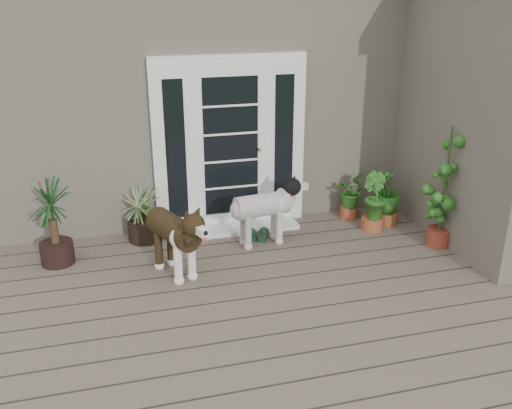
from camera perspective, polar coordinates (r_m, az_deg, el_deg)
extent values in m
cube|color=#6B5B4C|center=(5.57, 4.71, -10.99)|extent=(6.20, 4.60, 0.12)
cube|color=#665E54|center=(8.94, -4.33, 11.77)|extent=(7.40, 4.00, 3.10)
cube|color=#665E54|center=(7.30, 24.16, 7.79)|extent=(1.60, 2.40, 3.10)
cube|color=white|center=(7.01, -2.62, 6.15)|extent=(1.90, 0.14, 2.15)
cube|color=white|center=(7.18, -2.13, -2.37)|extent=(1.60, 0.40, 0.05)
imported|color=#17531B|center=(7.57, 9.42, 0.50)|extent=(0.55, 0.55, 0.51)
imported|color=#205C1A|center=(7.25, 11.68, -0.52)|extent=(0.42, 0.42, 0.53)
imported|color=#1A4E16|center=(7.46, 13.09, 0.31)|extent=(0.55, 0.55, 0.61)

